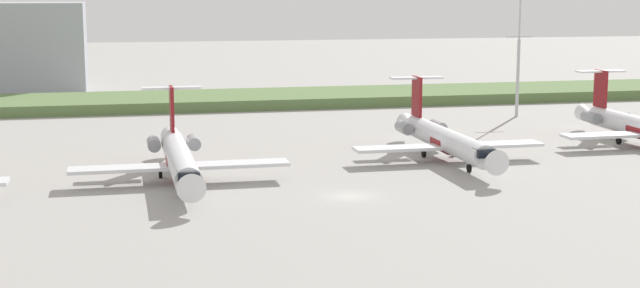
% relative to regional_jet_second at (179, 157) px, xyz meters
% --- Properties ---
extents(ground_plane, '(500.00, 500.00, 0.00)m').
position_rel_regional_jet_second_xyz_m(ground_plane, '(15.81, 18.77, -2.54)').
color(ground_plane, '#9E9B96').
extents(grass_berm, '(320.00, 20.00, 1.82)m').
position_rel_regional_jet_second_xyz_m(grass_berm, '(15.81, 64.10, -1.62)').
color(grass_berm, '#597542').
rests_on(grass_berm, ground).
extents(regional_jet_second, '(22.81, 31.00, 9.00)m').
position_rel_regional_jet_second_xyz_m(regional_jet_second, '(0.00, 0.00, 0.00)').
color(regional_jet_second, silver).
rests_on(regional_jet_second, ground).
extents(regional_jet_third, '(22.81, 31.00, 9.00)m').
position_rel_regional_jet_second_xyz_m(regional_jet_third, '(31.74, 5.59, 0.00)').
color(regional_jet_third, silver).
rests_on(regional_jet_third, ground).
extents(regional_jet_fourth, '(22.81, 31.00, 9.00)m').
position_rel_regional_jet_second_xyz_m(regional_jet_fourth, '(59.88, 9.15, 0.00)').
color(regional_jet_fourth, silver).
rests_on(regional_jet_fourth, ground).
extents(antenna_mast, '(4.40, 0.50, 19.42)m').
position_rel_regional_jet_second_xyz_m(antenna_mast, '(56.31, 38.92, 5.59)').
color(antenna_mast, '#B2B2B7').
rests_on(antenna_mast, ground).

